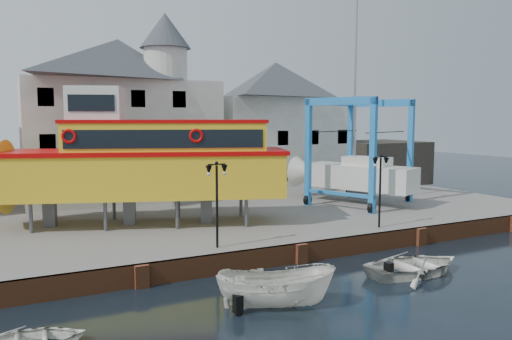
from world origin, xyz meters
name	(u,v)px	position (x,y,z in m)	size (l,w,h in m)	color
ground	(301,263)	(0.00, 0.00, 0.00)	(140.00, 140.00, 0.00)	black
hardstanding	(217,215)	(0.00, 11.00, 0.50)	(44.00, 22.00, 1.00)	slate
quay_wall	(300,253)	(0.00, 0.10, 0.50)	(44.00, 0.47, 1.00)	brown
building_white_main	(122,117)	(-4.87, 18.39, 7.34)	(14.00, 8.30, 14.00)	beige
building_white_right	(276,125)	(9.00, 19.00, 6.60)	(12.00, 8.00, 11.20)	beige
shed_dark	(376,162)	(19.00, 17.00, 3.00)	(8.00, 7.00, 4.00)	black
lamp_post_left	(217,183)	(-4.00, 1.20, 4.17)	(1.12, 0.32, 4.20)	black
lamp_post_right	(380,172)	(6.00, 1.20, 4.17)	(1.12, 0.32, 4.20)	black
tour_boat	(129,161)	(-6.58, 8.36, 4.77)	(18.76, 10.16, 7.99)	#59595E
travel_lift	(349,169)	(9.76, 9.03, 3.45)	(8.42, 9.90, 14.70)	#1379BF
motorboat_a	(276,307)	(-3.93, -4.56, 0.00)	(1.73, 4.59, 1.77)	silver
motorboat_b	(415,274)	(3.89, -3.83, 0.00)	(3.57, 5.00, 1.04)	silver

